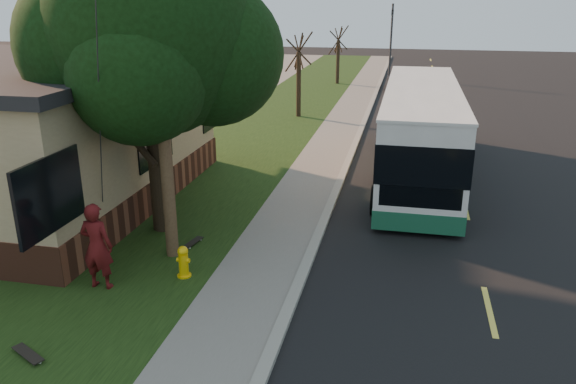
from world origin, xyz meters
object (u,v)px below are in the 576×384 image
(bare_tree_far, at_px, (338,56))
(utility_pole, at_px, (159,65))
(transit_bus, at_px, (420,129))
(dumpster, at_px, (57,188))
(fire_hydrant, at_px, (183,262))
(skateboarder, at_px, (97,246))
(leafy_tree, at_px, (153,34))
(skateboard_main, at_px, (193,242))
(distant_car, at_px, (401,80))
(traffic_signal, at_px, (391,36))
(skateboard_spare, at_px, (28,354))
(bare_tree_near, at_px, (299,76))

(bare_tree_far, bearing_deg, utility_pole, -90.60)
(transit_bus, bearing_deg, dumpster, -151.06)
(fire_hydrant, height_order, transit_bus, transit_bus)
(skateboarder, height_order, dumpster, skateboarder)
(fire_hydrant, relative_size, utility_pole, 0.08)
(leafy_tree, relative_size, skateboard_main, 10.08)
(distant_car, bearing_deg, traffic_signal, 94.74)
(bare_tree_far, bearing_deg, skateboarder, -92.20)
(transit_bus, xyz_separation_m, skateboard_spare, (-6.70, -12.54, -1.54))
(distant_car, bearing_deg, transit_bus, -92.54)
(fire_hydrant, bearing_deg, traffic_signal, 84.79)
(bare_tree_near, distance_m, dumpster, 15.39)
(dumpster, bearing_deg, fire_hydrant, -32.00)
(skateboard_spare, distance_m, dumpster, 7.75)
(utility_pole, height_order, leafy_tree, utility_pole)
(skateboarder, height_order, skateboard_main, skateboarder)
(bare_tree_near, relative_size, dumpster, 2.49)
(dumpster, bearing_deg, bare_tree_near, 73.18)
(distant_car, bearing_deg, utility_pole, -105.64)
(bare_tree_far, distance_m, distant_car, 5.01)
(fire_hydrant, height_order, skateboard_spare, fire_hydrant)
(distant_car, bearing_deg, dumpster, -116.35)
(utility_pole, bearing_deg, bare_tree_near, 90.66)
(utility_pole, distance_m, bare_tree_far, 29.13)
(skateboard_main, bearing_deg, bare_tree_far, 89.92)
(utility_pole, bearing_deg, fire_hydrant, -54.62)
(traffic_signal, relative_size, skateboard_spare, 6.83)
(skateboard_spare, bearing_deg, traffic_signal, 82.92)
(fire_hydrant, xyz_separation_m, traffic_signal, (3.10, 34.00, 2.73))
(transit_bus, distance_m, skateboard_spare, 14.30)
(dumpster, height_order, distant_car, distant_car)
(bare_tree_near, xyz_separation_m, transit_bus, (6.06, -8.87, -0.48))
(bare_tree_far, xyz_separation_m, skateboard_main, (-0.04, -28.34, -1.88))
(bare_tree_far, bearing_deg, distant_car, -20.24)
(bare_tree_near, xyz_separation_m, skateboard_spare, (-0.64, -21.40, -2.02))
(transit_bus, distance_m, skateboarder, 12.05)
(fire_hydrant, xyz_separation_m, transit_bus, (5.16, 9.13, 1.24))
(skateboarder, xyz_separation_m, dumpster, (-3.75, 4.16, -0.37))
(leafy_tree, distance_m, bare_tree_far, 27.56)
(bare_tree_near, xyz_separation_m, bare_tree_far, (0.50, 12.00, -0.15))
(skateboarder, relative_size, skateboard_main, 2.50)
(leafy_tree, distance_m, dumpster, 5.91)
(skateboard_main, bearing_deg, fire_hydrant, -75.20)
(skateboard_main, bearing_deg, skateboard_spare, -102.33)
(leafy_tree, distance_m, skateboard_spare, 7.88)
(traffic_signal, distance_m, distant_car, 6.27)
(bare_tree_near, distance_m, traffic_signal, 16.52)
(skateboard_spare, bearing_deg, bare_tree_near, 88.27)
(dumpster, distance_m, distant_car, 26.73)
(leafy_tree, distance_m, skateboarder, 5.40)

